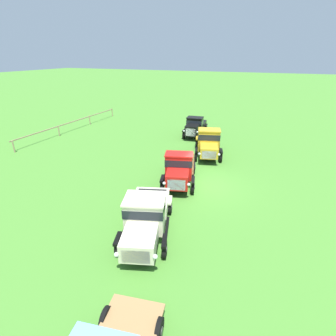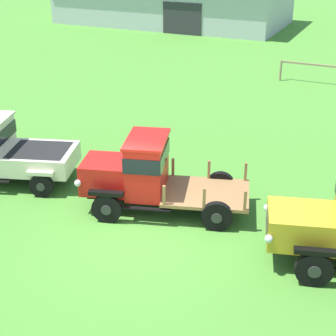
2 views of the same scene
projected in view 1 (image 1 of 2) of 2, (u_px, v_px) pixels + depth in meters
ground_plane at (205, 186)px, 17.40m from camera, size 240.00×240.00×0.00m
paddock_fence at (73, 123)px, 29.79m from camera, size 15.98×0.37×1.11m
vintage_truck_second_in_line at (146, 215)px, 12.38m from camera, size 5.61×3.43×2.13m
vintage_truck_midrow_center at (179, 170)px, 17.00m from camera, size 5.25×3.21×2.26m
vintage_truck_far_side at (209, 142)px, 22.33m from camera, size 5.51×3.28×2.36m
vintage_truck_back_of_row at (195, 126)px, 27.62m from camera, size 4.74×2.35×2.07m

